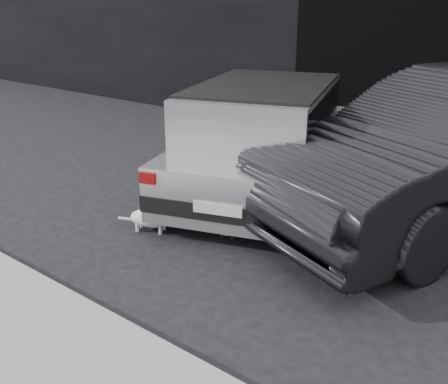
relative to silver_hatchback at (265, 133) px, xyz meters
The scene contains 6 objects.
ground 1.18m from the silver_hatchback, 117.00° to the right, with size 80.00×80.00×0.00m, color black.
garage_opening 3.31m from the silver_hatchback, 79.36° to the left, with size 4.00×0.10×2.60m, color black.
curb 3.51m from the silver_hatchback, 79.87° to the right, with size 18.00×0.25×0.12m, color gray.
silver_hatchback is the anchor object (origin of this frame).
cat_siamese 1.62m from the silver_hatchback, 71.77° to the right, with size 0.40×0.62×0.24m.
cat_white 1.95m from the silver_hatchback, 98.16° to the right, with size 0.64×0.39×0.32m.
Camera 1 is at (3.82, -4.56, 2.41)m, focal length 40.00 mm.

